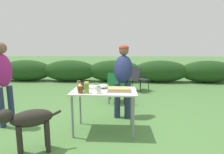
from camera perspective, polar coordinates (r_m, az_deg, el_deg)
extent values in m
plane|color=#4C7A3D|center=(3.26, -2.49, -17.10)|extent=(60.00, 60.00, 0.00)
ellipsoid|color=#1E4219|center=(8.79, -26.22, 1.93)|extent=(2.40, 0.90, 0.94)
ellipsoid|color=#1E4219|center=(8.01, -13.63, 2.00)|extent=(2.40, 0.90, 0.94)
ellipsoid|color=#1E4219|center=(7.68, 0.83, 1.96)|extent=(2.40, 0.90, 0.94)
ellipsoid|color=#1E4219|center=(7.86, 15.57, 1.79)|extent=(2.40, 0.90, 0.94)
ellipsoid|color=#1E4219|center=(8.52, 28.81, 1.54)|extent=(2.40, 0.90, 0.94)
cube|color=silver|center=(3.01, -2.59, -4.61)|extent=(1.10, 0.64, 0.02)
cylinder|color=gray|center=(2.96, -12.78, -12.61)|extent=(0.04, 0.04, 0.71)
cylinder|color=gray|center=(2.86, 6.99, -13.22)|extent=(0.04, 0.04, 0.71)
cylinder|color=gray|center=(3.45, -10.33, -9.33)|extent=(0.04, 0.04, 0.71)
cylinder|color=gray|center=(3.37, 6.36, -9.70)|extent=(0.04, 0.04, 0.71)
cube|color=#9E9EA3|center=(2.96, 2.31, -4.41)|extent=(0.41, 0.27, 0.02)
cube|color=tan|center=(2.95, 2.31, -3.89)|extent=(0.36, 0.23, 0.04)
cylinder|color=white|center=(3.19, -6.82, -3.29)|extent=(0.22, 0.22, 0.04)
ellipsoid|color=#ADBC99|center=(3.17, -2.79, -2.99)|extent=(0.20, 0.20, 0.08)
cylinder|color=white|center=(2.92, -4.48, -3.78)|extent=(0.08, 0.08, 0.10)
cylinder|color=red|center=(2.94, -10.38, -3.73)|extent=(0.08, 0.08, 0.11)
cone|color=white|center=(2.93, -10.43, -2.37)|extent=(0.07, 0.07, 0.03)
cylinder|color=#562314|center=(3.07, -9.63, -3.13)|extent=(0.06, 0.06, 0.12)
cone|color=black|center=(3.05, -9.67, -1.76)|extent=(0.05, 0.05, 0.03)
cylinder|color=silver|center=(2.79, -4.39, -4.35)|extent=(0.08, 0.08, 0.11)
cone|color=#194793|center=(2.78, -4.40, -2.97)|extent=(0.07, 0.07, 0.03)
cylinder|color=brown|center=(2.85, -10.26, -4.07)|extent=(0.08, 0.08, 0.12)
cone|color=gold|center=(2.84, -10.31, -2.59)|extent=(0.07, 0.07, 0.03)
cylinder|color=olive|center=(2.84, -8.30, -3.69)|extent=(0.08, 0.08, 0.16)
cylinder|color=#D1CC47|center=(2.82, -8.34, -1.88)|extent=(0.07, 0.07, 0.03)
cylinder|color=#B2893D|center=(3.14, -10.79, -2.75)|extent=(0.07, 0.07, 0.13)
cylinder|color=#4C4C4C|center=(3.12, -10.84, -1.39)|extent=(0.06, 0.06, 0.02)
cylinder|color=#232D4C|center=(3.70, 1.72, -7.62)|extent=(0.13, 0.13, 0.75)
cylinder|color=#232D4C|center=(3.69, 5.11, -7.74)|extent=(0.13, 0.13, 0.75)
ellipsoid|color=navy|center=(3.67, 3.67, 2.62)|extent=(0.44, 0.53, 0.67)
sphere|color=brown|center=(3.76, 3.88, 8.62)|extent=(0.21, 0.21, 0.21)
ellipsoid|color=#993823|center=(3.76, 3.89, 9.48)|extent=(0.22, 0.22, 0.12)
cylinder|color=#232D4C|center=(3.84, -32.40, -8.46)|extent=(0.10, 0.10, 0.75)
cylinder|color=#232D4C|center=(3.92, -30.09, -7.92)|extent=(0.10, 0.10, 0.75)
ellipsoid|color=#931E70|center=(3.75, -32.10, 1.78)|extent=(0.35, 0.39, 0.61)
sphere|color=brown|center=(3.73, -32.64, 7.99)|extent=(0.21, 0.21, 0.21)
cylinder|color=#28231E|center=(2.74, -20.24, -17.91)|extent=(0.07, 0.07, 0.45)
cylinder|color=#28231E|center=(2.87, -20.61, -16.56)|extent=(0.07, 0.07, 0.45)
cylinder|color=#28231E|center=(2.73, -27.94, -18.50)|extent=(0.07, 0.07, 0.45)
cylinder|color=#28231E|center=(2.87, -27.88, -17.11)|extent=(0.07, 0.07, 0.45)
ellipsoid|color=#28231E|center=(2.68, -24.57, -12.08)|extent=(0.59, 0.47, 0.24)
sphere|color=#28231E|center=(2.67, -31.58, -10.85)|extent=(0.18, 0.18, 0.18)
cylinder|color=#28231E|center=(2.70, -18.01, -11.27)|extent=(0.17, 0.12, 0.09)
cube|color=#232328|center=(6.12, 9.28, -0.85)|extent=(0.65, 0.65, 0.03)
cube|color=#232328|center=(5.89, 7.46, 1.05)|extent=(0.42, 0.46, 0.44)
cylinder|color=black|center=(6.16, 6.60, -2.58)|extent=(0.02, 0.02, 0.38)
cylinder|color=black|center=(5.88, 9.30, -3.20)|extent=(0.02, 0.02, 0.38)
cylinder|color=black|center=(6.44, 9.17, -2.12)|extent=(0.02, 0.02, 0.38)
cylinder|color=black|center=(6.18, 11.86, -2.68)|extent=(0.02, 0.02, 0.38)
cylinder|color=black|center=(6.25, 7.80, 1.02)|extent=(0.33, 0.29, 0.02)
cylinder|color=black|center=(5.94, 10.93, 0.51)|extent=(0.33, 0.29, 0.02)
cube|color=#19602D|center=(4.77, 1.67, -3.61)|extent=(0.48, 0.48, 0.03)
cube|color=#19602D|center=(4.45, 1.45, -1.54)|extent=(0.47, 0.18, 0.44)
cylinder|color=black|center=(4.64, -0.98, -6.46)|extent=(0.02, 0.02, 0.38)
cylinder|color=black|center=(4.62, 3.99, -6.57)|extent=(0.02, 0.02, 0.38)
cylinder|color=black|center=(5.03, -0.49, -5.23)|extent=(0.02, 0.02, 0.38)
cylinder|color=black|center=(5.00, 4.10, -5.32)|extent=(0.02, 0.02, 0.38)
cylinder|color=black|center=(4.75, -1.09, -1.50)|extent=(0.04, 0.41, 0.02)
cylinder|color=black|center=(4.73, 4.46, -1.59)|extent=(0.04, 0.41, 0.02)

